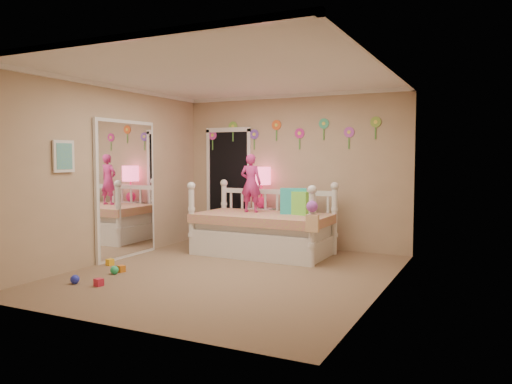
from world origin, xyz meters
The scene contains 18 objects.
floor centered at (0.00, 0.00, 0.00)m, with size 4.00×4.50×0.01m, color #7F684C.
ceiling centered at (0.00, 0.00, 2.60)m, with size 4.00×4.50×0.01m, color white.
back_wall centered at (0.00, 2.25, 1.30)m, with size 4.00×0.01×2.60m, color tan.
left_wall centered at (-2.00, 0.00, 1.30)m, with size 0.01×4.50×2.60m, color tan.
right_wall centered at (2.00, 0.00, 1.30)m, with size 0.01×4.50×2.60m, color tan.
crown_molding centered at (0.00, 0.00, 2.57)m, with size 4.00×4.50×0.06m, color white, non-canonical shape.
daybed centered at (-0.17, 1.41, 0.58)m, with size 2.14×1.15×1.16m, color white, non-canonical shape.
pillow_turquoise centered at (0.28, 1.58, 0.85)m, with size 0.41×0.14×0.41m, color #25BAB8.
pillow_lime centered at (0.38, 1.54, 0.83)m, with size 0.38×0.14×0.36m, color #7BE746.
child centered at (-0.44, 1.52, 1.12)m, with size 0.34×0.23×0.95m, color #C92D80.
nightstand centered at (-0.51, 2.07, 0.33)m, with size 0.40×0.30×0.66m, color white.
table_lamp centered at (-0.51, 2.07, 1.13)m, with size 0.32×0.32×0.71m.
closet_doorway centered at (-1.25, 2.23, 1.03)m, with size 0.90×0.04×2.07m, color black.
flower_decals centered at (-0.09, 2.24, 1.94)m, with size 3.40×0.02×0.50m, color #B2668C, non-canonical shape.
mirror_closet centered at (-1.96, 0.30, 1.05)m, with size 0.07×1.30×2.10m, color white.
wall_picture centered at (-1.97, -0.90, 1.55)m, with size 0.05×0.34×0.42m, color white.
hanging_bag centered at (0.85, 0.82, 0.71)m, with size 0.20×0.16×0.36m, color beige, non-canonical shape.
toy_scatter centered at (-1.40, -0.66, 0.06)m, with size 0.80×1.30×0.11m, color #996666, non-canonical shape.
Camera 1 is at (3.14, -5.68, 1.54)m, focal length 35.03 mm.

